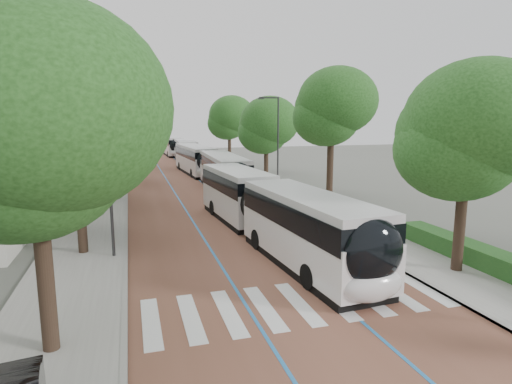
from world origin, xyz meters
TOP-DOWN VIEW (x-y plane):
  - ground at (0.00, 0.00)m, footprint 160.00×160.00m
  - road at (0.00, 40.00)m, footprint 11.00×140.00m
  - sidewalk_left at (-7.50, 40.00)m, footprint 4.00×140.00m
  - sidewalk_right at (7.50, 40.00)m, footprint 4.00×140.00m
  - kerb_left at (-5.60, 40.00)m, footprint 0.20×140.00m
  - kerb_right at (5.60, 40.00)m, footprint 0.20×140.00m
  - zebra_crossing at (0.20, 1.00)m, footprint 10.55×3.60m
  - lane_line_left at (-1.60, 40.00)m, footprint 0.12×126.00m
  - lane_line_right at (1.60, 40.00)m, footprint 0.12×126.00m
  - streetlight_far at (6.62, 22.00)m, footprint 1.82×0.20m
  - lamp_post_left at (-6.10, 8.00)m, footprint 0.14×0.14m
  - trees_left at (-7.50, 23.64)m, footprint 6.44×61.12m
  - trees_right at (7.70, 23.28)m, footprint 6.03×47.91m
  - lead_bus at (1.69, 8.24)m, footprint 3.95×18.53m
  - bus_queued_0 at (2.62, 24.09)m, footprint 2.88×12.46m
  - bus_queued_1 at (2.15, 37.20)m, footprint 3.29×12.53m
  - bus_queued_2 at (2.61, 50.09)m, footprint 3.03×12.49m
  - bus_queued_3 at (1.99, 63.15)m, footprint 2.90×12.47m

SIDE VIEW (x-z plane):
  - ground at x=0.00m, z-range 0.00..0.00m
  - road at x=0.00m, z-range 0.00..0.02m
  - lane_line_left at x=-1.60m, z-range 0.02..0.03m
  - lane_line_right at x=1.60m, z-range 0.02..0.03m
  - zebra_crossing at x=0.20m, z-range 0.02..0.03m
  - sidewalk_left at x=-7.50m, z-range 0.00..0.12m
  - sidewalk_right at x=7.50m, z-range 0.00..0.12m
  - kerb_left at x=-5.60m, z-range -0.01..0.13m
  - kerb_right at x=5.60m, z-range -0.01..0.13m
  - bus_queued_0 at x=2.62m, z-range 0.02..3.22m
  - bus_queued_1 at x=2.15m, z-range 0.02..3.22m
  - bus_queued_2 at x=2.61m, z-range 0.02..3.22m
  - bus_queued_3 at x=1.99m, z-range 0.02..3.22m
  - lead_bus at x=1.69m, z-range 0.03..3.23m
  - lamp_post_left at x=-6.10m, z-range 0.12..8.12m
  - streetlight_far at x=6.62m, z-range 0.82..8.82m
  - trees_right at x=7.70m, z-range 1.41..10.53m
  - trees_left at x=-7.50m, z-range 1.53..11.63m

